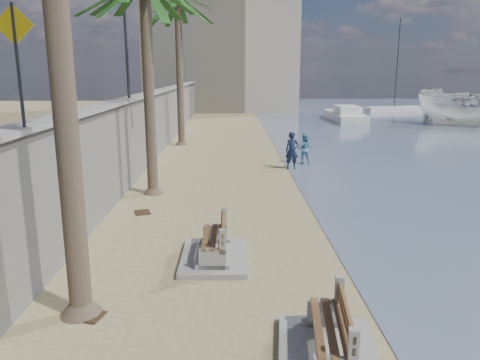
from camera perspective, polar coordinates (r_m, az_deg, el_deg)
name	(u,v)px	position (r m, az deg, el deg)	size (l,w,h in m)	color
ground_plane	(273,323)	(9.41, 4.01, -17.02)	(140.00, 140.00, 0.00)	#9C8C5F
seawall	(158,122)	(28.60, -10.02, 6.95)	(0.45, 70.00, 3.50)	gray
wall_cap	(156,92)	(28.47, -10.16, 10.56)	(0.80, 70.00, 0.12)	gray
end_building	(221,53)	(60.16, -2.30, 15.27)	(18.00, 12.00, 14.00)	#B7AA93
bench_near	(329,337)	(8.27, 10.84, -18.25)	(1.91, 2.60, 1.02)	gray
bench_far	(214,243)	(12.03, -3.20, -7.72)	(1.66, 2.43, 1.01)	gray
palm_back	(178,0)	(31.06, -7.61, 20.92)	(5.00, 5.00, 10.07)	brown
pedestrian_sign	(16,48)	(10.50, -25.61, 14.26)	(0.78, 0.07, 2.40)	#2D2D33
streetlight	(125,23)	(20.65, -13.83, 18.10)	(0.28, 0.28, 5.12)	#2D2D33
person_a	(292,148)	(23.14, 6.38, 3.92)	(0.76, 0.51, 2.11)	#141E39
person_b	(304,147)	(24.55, 7.83, 3.98)	(0.84, 0.65, 1.75)	#538EAD
boat_cruiser	(477,105)	(46.26, 26.90, 8.13)	(3.79, 3.90, 4.46)	silver
yacht_far	(345,117)	(47.46, 12.63, 7.51)	(9.28, 2.60, 1.50)	silver
sailboat_west	(394,109)	(59.72, 18.26, 8.25)	(7.50, 3.53, 10.83)	silver
debris_b	(87,316)	(10.05, -18.10, -15.48)	(0.61, 0.49, 0.03)	#382616
debris_c	(143,212)	(16.36, -11.79, -3.88)	(0.63, 0.50, 0.03)	#382616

